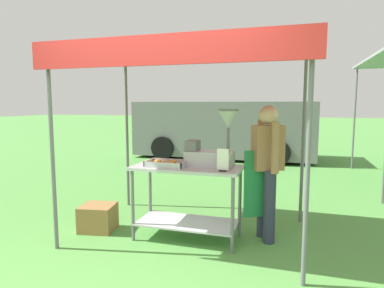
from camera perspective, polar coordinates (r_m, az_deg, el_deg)
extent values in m
plane|color=#519342|center=(8.65, 7.93, -4.05)|extent=(70.00, 70.00, 0.00)
cylinder|color=slate|center=(3.95, -22.84, -1.23)|extent=(0.04, 0.04, 2.21)
cylinder|color=slate|center=(3.04, 19.24, -3.34)|extent=(0.04, 0.04, 2.21)
cylinder|color=slate|center=(5.37, -11.06, 1.19)|extent=(0.04, 0.04, 2.21)
cylinder|color=slate|center=(4.74, 18.49, 0.22)|extent=(0.04, 0.04, 2.21)
cube|color=red|center=(4.08, -0.21, 15.49)|extent=(2.85, 1.92, 0.05)
cube|color=red|center=(3.18, -5.48, 15.47)|extent=(2.85, 0.02, 0.24)
cube|color=#B7B7BC|center=(3.96, -0.85, -4.07)|extent=(1.29, 0.60, 0.04)
cube|color=#B7B7BC|center=(4.15, -0.83, -13.28)|extent=(1.19, 0.56, 0.02)
cylinder|color=slate|center=(4.07, -10.12, -10.36)|extent=(0.04, 0.04, 0.86)
cylinder|color=slate|center=(3.70, 6.96, -12.06)|extent=(0.04, 0.04, 0.86)
cylinder|color=slate|center=(4.51, -7.17, -8.61)|extent=(0.04, 0.04, 0.86)
cylinder|color=slate|center=(4.18, 8.19, -9.88)|extent=(0.04, 0.04, 0.86)
cube|color=#B7B7BC|center=(3.95, -4.36, -3.78)|extent=(0.46, 0.29, 0.01)
cube|color=#B7B7BC|center=(3.81, -5.13, -3.62)|extent=(0.46, 0.01, 0.06)
cube|color=#B7B7BC|center=(4.07, -3.65, -2.94)|extent=(0.46, 0.01, 0.06)
cube|color=#B7B7BC|center=(4.03, -7.37, -3.08)|extent=(0.01, 0.29, 0.06)
cube|color=#B7B7BC|center=(3.87, -1.24, -3.45)|extent=(0.01, 0.29, 0.06)
torus|color=gold|center=(4.00, -2.94, -3.32)|extent=(0.11, 0.11, 0.03)
torus|color=gold|center=(3.96, -4.36, -3.44)|extent=(0.11, 0.11, 0.03)
torus|color=gold|center=(3.97, -6.51, -3.43)|extent=(0.09, 0.09, 0.03)
torus|color=gold|center=(4.07, -6.11, -3.16)|extent=(0.12, 0.12, 0.03)
torus|color=gold|center=(3.92, -2.50, -3.54)|extent=(0.10, 0.10, 0.03)
torus|color=gold|center=(3.89, -5.72, -3.63)|extent=(0.10, 0.10, 0.03)
torus|color=gold|center=(3.86, -4.52, -3.72)|extent=(0.10, 0.10, 0.03)
torus|color=gold|center=(4.03, -4.66, -3.26)|extent=(0.10, 0.10, 0.03)
torus|color=gold|center=(3.82, -2.86, -3.82)|extent=(0.09, 0.09, 0.03)
torus|color=gold|center=(3.96, -3.45, -3.05)|extent=(0.12, 0.12, 0.03)
torus|color=gold|center=(3.97, -5.42, -3.41)|extent=(0.11, 0.11, 0.03)
torus|color=gold|center=(4.01, -5.83, -2.94)|extent=(0.12, 0.12, 0.03)
torus|color=gold|center=(3.83, -3.75, -3.39)|extent=(0.12, 0.12, 0.03)
cube|color=#B7B7BC|center=(3.96, 3.02, -2.52)|extent=(0.56, 0.28, 0.18)
cube|color=slate|center=(3.99, 0.11, -0.25)|extent=(0.14, 0.22, 0.12)
cylinder|color=slate|center=(3.88, 6.20, 0.69)|extent=(0.04, 0.04, 0.28)
cone|color=#B7B7BC|center=(3.86, 6.24, 4.19)|extent=(0.23, 0.23, 0.19)
cylinder|color=slate|center=(3.86, 6.27, 5.81)|extent=(0.24, 0.24, 0.02)
cube|color=black|center=(3.67, 5.28, -4.57)|extent=(0.08, 0.05, 0.02)
cube|color=white|center=(3.65, 5.30, -2.64)|extent=(0.13, 0.01, 0.23)
cylinder|color=#2D3347|center=(4.05, 13.12, -10.50)|extent=(0.14, 0.14, 0.86)
cylinder|color=#2D3347|center=(4.22, 12.07, -9.73)|extent=(0.14, 0.14, 0.86)
cube|color=#9E704C|center=(3.99, 12.84, -0.59)|extent=(0.40, 0.35, 0.52)
cube|color=#237F47|center=(4.03, 11.09, -6.72)|extent=(0.30, 0.16, 0.80)
cylinder|color=#9E704C|center=(3.79, 14.11, -0.62)|extent=(0.12, 0.12, 0.58)
cylinder|color=#9E704C|center=(4.19, 11.71, 0.15)|extent=(0.12, 0.12, 0.58)
sphere|color=#DBB28E|center=(3.96, 12.99, 4.87)|extent=(0.22, 0.22, 0.22)
cube|color=olive|center=(4.57, -15.80, -12.03)|extent=(0.48, 0.46, 0.33)
cube|color=slate|center=(10.21, 5.58, 2.69)|extent=(5.31, 1.94, 1.60)
cube|color=#1E2833|center=(9.97, 17.34, 4.62)|extent=(0.11, 1.62, 0.70)
cylinder|color=black|center=(10.98, 14.97, -0.10)|extent=(0.68, 0.24, 0.68)
cylinder|color=black|center=(9.14, 14.45, -1.45)|extent=(0.68, 0.24, 0.68)
cylinder|color=black|center=(11.59, -1.46, 0.49)|extent=(0.68, 0.24, 0.68)
cylinder|color=black|center=(9.86, -4.96, -0.66)|extent=(0.68, 0.24, 0.68)
cylinder|color=slate|center=(9.24, 26.07, 3.79)|extent=(0.04, 0.04, 2.49)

